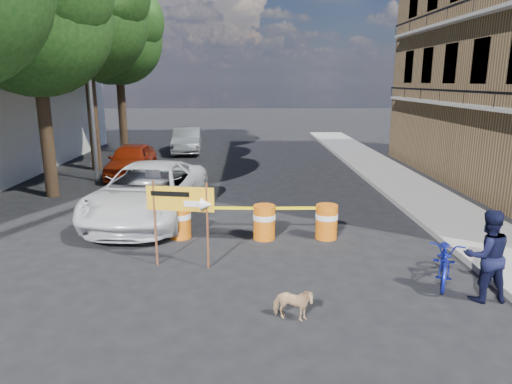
{
  "coord_description": "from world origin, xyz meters",
  "views": [
    {
      "loc": [
        0.08,
        -8.9,
        4.01
      ],
      "look_at": [
        0.33,
        2.15,
        1.3
      ],
      "focal_mm": 32.0,
      "sensor_mm": 36.0,
      "label": 1
    }
  ],
  "objects_px": {
    "barrel_mid_right": "(264,221)",
    "barrel_far_left": "(119,221)",
    "sedan_silver": "(187,140)",
    "suv_white": "(149,192)",
    "pedestrian": "(487,256)",
    "barrel_mid_left": "(180,220)",
    "sedan_red": "(132,160)",
    "dog": "(293,304)",
    "barrel_far_right": "(327,221)",
    "bicycle": "(447,238)",
    "detour_sign": "(189,206)"
  },
  "relations": [
    {
      "from": "barrel_mid_right",
      "to": "barrel_far_left",
      "type": "bearing_deg",
      "value": 178.24
    },
    {
      "from": "barrel_far_left",
      "to": "sedan_silver",
      "type": "height_order",
      "value": "sedan_silver"
    },
    {
      "from": "barrel_mid_right",
      "to": "suv_white",
      "type": "bearing_deg",
      "value": 150.06
    },
    {
      "from": "pedestrian",
      "to": "sedan_silver",
      "type": "xyz_separation_m",
      "value": [
        -7.77,
        18.23,
        -0.17
      ]
    },
    {
      "from": "barrel_mid_right",
      "to": "suv_white",
      "type": "height_order",
      "value": "suv_white"
    },
    {
      "from": "sedan_silver",
      "to": "barrel_mid_left",
      "type": "bearing_deg",
      "value": -87.62
    },
    {
      "from": "barrel_far_left",
      "to": "sedan_red",
      "type": "relative_size",
      "value": 0.22
    },
    {
      "from": "suv_white",
      "to": "barrel_mid_right",
      "type": "bearing_deg",
      "value": -24.83
    },
    {
      "from": "dog",
      "to": "barrel_mid_right",
      "type": "bearing_deg",
      "value": 19.76
    },
    {
      "from": "barrel_far_right",
      "to": "pedestrian",
      "type": "distance_m",
      "value": 4.21
    },
    {
      "from": "bicycle",
      "to": "barrel_far_right",
      "type": "bearing_deg",
      "value": 149.9
    },
    {
      "from": "barrel_far_left",
      "to": "sedan_silver",
      "type": "distance_m",
      "value": 14.63
    },
    {
      "from": "dog",
      "to": "sedan_red",
      "type": "height_order",
      "value": "sedan_red"
    },
    {
      "from": "barrel_far_right",
      "to": "suv_white",
      "type": "height_order",
      "value": "suv_white"
    },
    {
      "from": "dog",
      "to": "bicycle",
      "type": "bearing_deg",
      "value": -49.81
    },
    {
      "from": "barrel_mid_left",
      "to": "detour_sign",
      "type": "height_order",
      "value": "detour_sign"
    },
    {
      "from": "detour_sign",
      "to": "sedan_silver",
      "type": "bearing_deg",
      "value": 107.47
    },
    {
      "from": "barrel_mid_right",
      "to": "bicycle",
      "type": "bearing_deg",
      "value": -36.6
    },
    {
      "from": "barrel_far_right",
      "to": "sedan_red",
      "type": "relative_size",
      "value": 0.22
    },
    {
      "from": "detour_sign",
      "to": "sedan_silver",
      "type": "height_order",
      "value": "detour_sign"
    },
    {
      "from": "detour_sign",
      "to": "pedestrian",
      "type": "distance_m",
      "value": 5.9
    },
    {
      "from": "barrel_mid_left",
      "to": "dog",
      "type": "bearing_deg",
      "value": -59.71
    },
    {
      "from": "detour_sign",
      "to": "sedan_silver",
      "type": "relative_size",
      "value": 0.45
    },
    {
      "from": "pedestrian",
      "to": "sedan_red",
      "type": "distance_m",
      "value": 14.83
    },
    {
      "from": "bicycle",
      "to": "dog",
      "type": "relative_size",
      "value": 2.59
    },
    {
      "from": "pedestrian",
      "to": "bicycle",
      "type": "relative_size",
      "value": 0.95
    },
    {
      "from": "sedan_silver",
      "to": "pedestrian",
      "type": "bearing_deg",
      "value": -70.87
    },
    {
      "from": "barrel_far_left",
      "to": "bicycle",
      "type": "height_order",
      "value": "bicycle"
    },
    {
      "from": "barrel_mid_left",
      "to": "detour_sign",
      "type": "xyz_separation_m",
      "value": [
        0.51,
        -1.96,
        0.94
      ]
    },
    {
      "from": "detour_sign",
      "to": "dog",
      "type": "bearing_deg",
      "value": -39.26
    },
    {
      "from": "pedestrian",
      "to": "sedan_red",
      "type": "xyz_separation_m",
      "value": [
        -9.3,
        11.56,
        -0.17
      ]
    },
    {
      "from": "barrel_mid_left",
      "to": "detour_sign",
      "type": "distance_m",
      "value": 2.23
    },
    {
      "from": "barrel_mid_right",
      "to": "dog",
      "type": "xyz_separation_m",
      "value": [
        0.32,
        -4.17,
        -0.17
      ]
    },
    {
      "from": "barrel_far_left",
      "to": "sedan_silver",
      "type": "bearing_deg",
      "value": 90.18
    },
    {
      "from": "detour_sign",
      "to": "sedan_red",
      "type": "bearing_deg",
      "value": 120.44
    },
    {
      "from": "dog",
      "to": "suv_white",
      "type": "xyz_separation_m",
      "value": [
        -3.67,
        6.09,
        0.5
      ]
    },
    {
      "from": "dog",
      "to": "suv_white",
      "type": "bearing_deg",
      "value": 46.4
    },
    {
      "from": "barrel_far_right",
      "to": "bicycle",
      "type": "relative_size",
      "value": 0.49
    },
    {
      "from": "barrel_mid_left",
      "to": "dog",
      "type": "relative_size",
      "value": 1.26
    },
    {
      "from": "suv_white",
      "to": "sedan_silver",
      "type": "xyz_separation_m",
      "value": [
        -0.47,
        12.82,
        -0.1
      ]
    },
    {
      "from": "sedan_red",
      "to": "barrel_mid_right",
      "type": "bearing_deg",
      "value": -57.76
    },
    {
      "from": "barrel_mid_left",
      "to": "pedestrian",
      "type": "xyz_separation_m",
      "value": [
        6.15,
        -3.61,
        0.4
      ]
    },
    {
      "from": "detour_sign",
      "to": "bicycle",
      "type": "height_order",
      "value": "detour_sign"
    },
    {
      "from": "barrel_far_right",
      "to": "dog",
      "type": "bearing_deg",
      "value": -107.27
    },
    {
      "from": "bicycle",
      "to": "suv_white",
      "type": "relative_size",
      "value": 0.32
    },
    {
      "from": "bicycle",
      "to": "detour_sign",
      "type": "bearing_deg",
      "value": -165.55
    },
    {
      "from": "bicycle",
      "to": "sedan_silver",
      "type": "distance_m",
      "value": 18.91
    },
    {
      "from": "barrel_far_right",
      "to": "detour_sign",
      "type": "bearing_deg",
      "value": -151.03
    },
    {
      "from": "barrel_mid_right",
      "to": "pedestrian",
      "type": "xyz_separation_m",
      "value": [
        3.95,
        -3.48,
        0.4
      ]
    },
    {
      "from": "barrel_mid_left",
      "to": "barrel_mid_right",
      "type": "height_order",
      "value": "same"
    }
  ]
}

